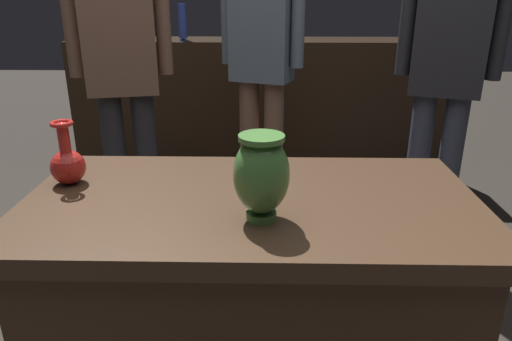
% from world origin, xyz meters
% --- Properties ---
extents(display_plinth, '(1.20, 0.64, 0.80)m').
position_xyz_m(display_plinth, '(0.00, 0.00, 0.40)').
color(display_plinth, '#422D1E').
rests_on(display_plinth, ground_plane).
extents(back_display_shelf, '(2.60, 0.40, 0.99)m').
position_xyz_m(back_display_shelf, '(0.00, 2.20, 0.49)').
color(back_display_shelf, black).
rests_on(back_display_shelf, ground_plane).
extents(vase_centerpiece, '(0.13, 0.13, 0.21)m').
position_xyz_m(vase_centerpiece, '(0.03, -0.12, 0.91)').
color(vase_centerpiece, '#477A38').
rests_on(vase_centerpiece, display_plinth).
extents(vase_tall_behind, '(0.10, 0.10, 0.18)m').
position_xyz_m(vase_tall_behind, '(-0.52, 0.09, 0.86)').
color(vase_tall_behind, red).
rests_on(vase_tall_behind, display_plinth).
extents(shelf_vase_left, '(0.07, 0.07, 0.23)m').
position_xyz_m(shelf_vase_left, '(-0.52, 2.12, 1.10)').
color(shelf_vase_left, '#2D429E').
rests_on(shelf_vase_left, back_display_shelf).
extents(shelf_vase_center, '(0.12, 0.12, 0.24)m').
position_xyz_m(shelf_vase_center, '(0.00, 2.17, 1.06)').
color(shelf_vase_center, red).
rests_on(shelf_vase_center, back_display_shelf).
extents(visitor_center_back, '(0.44, 0.28, 1.70)m').
position_xyz_m(visitor_center_back, '(0.01, 1.48, 1.01)').
color(visitor_center_back, brown).
rests_on(visitor_center_back, ground_plane).
extents(visitor_near_left, '(0.46, 0.25, 1.72)m').
position_xyz_m(visitor_near_left, '(-0.63, 1.07, 1.02)').
color(visitor_near_left, '#232328').
rests_on(visitor_near_left, ground_plane).
extents(visitor_near_right, '(0.45, 0.28, 1.70)m').
position_xyz_m(visitor_near_right, '(0.89, 1.13, 1.01)').
color(visitor_near_right, '#333847').
rests_on(visitor_near_right, ground_plane).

